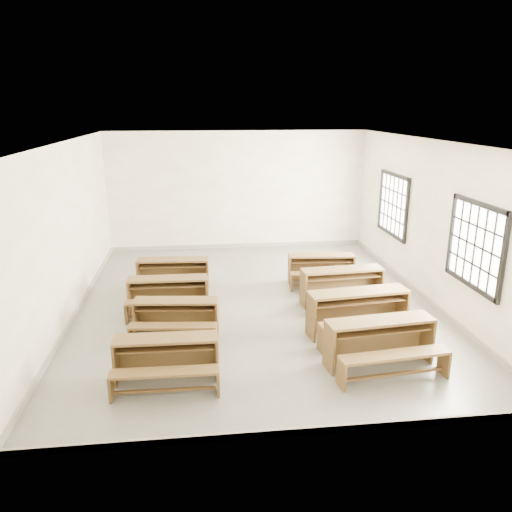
{
  "coord_description": "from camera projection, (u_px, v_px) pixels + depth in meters",
  "views": [
    {
      "loc": [
        -1.1,
        -9.28,
        3.81
      ],
      "look_at": [
        0.0,
        0.0,
        1.0
      ],
      "focal_mm": 35.0,
      "sensor_mm": 36.0,
      "label": 1
    }
  ],
  "objects": [
    {
      "name": "desk_set_2",
      "position": [
        168.0,
        292.0,
        9.53
      ],
      "size": [
        1.53,
        0.81,
        0.68
      ],
      "rotation": [
        0.0,
        0.0,
        -0.02
      ],
      "color": "brown",
      "rests_on": "ground"
    },
    {
      "name": "desk_set_5",
      "position": [
        359.0,
        310.0,
        8.57
      ],
      "size": [
        1.83,
        1.09,
        0.78
      ],
      "rotation": [
        0.0,
        0.0,
        0.11
      ],
      "color": "brown",
      "rests_on": "ground"
    },
    {
      "name": "desk_set_0",
      "position": [
        166.0,
        357.0,
        7.11
      ],
      "size": [
        1.49,
        0.8,
        0.67
      ],
      "rotation": [
        0.0,
        0.0,
        -0.02
      ],
      "color": "brown",
      "rests_on": "ground"
    },
    {
      "name": "desk_set_4",
      "position": [
        381.0,
        340.0,
        7.52
      ],
      "size": [
        1.73,
        1.02,
        0.74
      ],
      "rotation": [
        0.0,
        0.0,
        0.11
      ],
      "color": "brown",
      "rests_on": "ground"
    },
    {
      "name": "desk_set_3",
      "position": [
        173.0,
        272.0,
        10.69
      ],
      "size": [
        1.56,
        0.87,
        0.68
      ],
      "rotation": [
        0.0,
        0.0,
        -0.05
      ],
      "color": "brown",
      "rests_on": "ground"
    },
    {
      "name": "room",
      "position": [
        261.0,
        198.0,
        9.44
      ],
      "size": [
        8.5,
        8.5,
        3.2
      ],
      "color": "slate",
      "rests_on": "ground"
    },
    {
      "name": "desk_set_6",
      "position": [
        343.0,
        284.0,
        9.9
      ],
      "size": [
        1.68,
        0.96,
        0.73
      ],
      "rotation": [
        0.0,
        0.0,
        0.07
      ],
      "color": "brown",
      "rests_on": "ground"
    },
    {
      "name": "desk_set_7",
      "position": [
        321.0,
        267.0,
        11.09
      ],
      "size": [
        1.51,
        0.87,
        0.65
      ],
      "rotation": [
        0.0,
        0.0,
        -0.08
      ],
      "color": "brown",
      "rests_on": "ground"
    },
    {
      "name": "desk_set_1",
      "position": [
        176.0,
        315.0,
        8.53
      ],
      "size": [
        1.51,
        0.9,
        0.65
      ],
      "rotation": [
        0.0,
        0.0,
        -0.11
      ],
      "color": "brown",
      "rests_on": "ground"
    }
  ]
}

